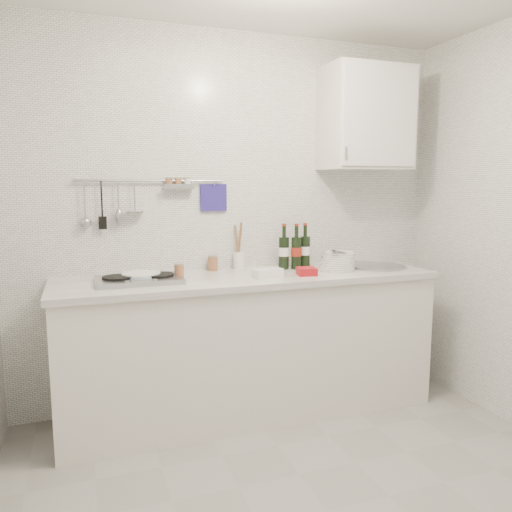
{
  "coord_description": "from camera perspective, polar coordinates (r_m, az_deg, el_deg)",
  "views": [
    {
      "loc": [
        -1.02,
        -1.88,
        1.5
      ],
      "look_at": [
        -0.03,
        0.9,
        1.07
      ],
      "focal_mm": 35.0,
      "sensor_mm": 36.0,
      "label": 1
    }
  ],
  "objects": [
    {
      "name": "wall_rail",
      "position": [
        3.27,
        -12.25,
        6.75
      ],
      "size": [
        0.98,
        0.09,
        0.34
      ],
      "color": "#93969B",
      "rests_on": "back_wall"
    },
    {
      "name": "jar_b",
      "position": [
        3.59,
        4.73,
        -0.41
      ],
      "size": [
        0.07,
        0.07,
        0.09
      ],
      "rotation": [
        0.0,
        0.0,
        -0.21
      ],
      "color": "#92593A",
      "rests_on": "counter"
    },
    {
      "name": "jar_d",
      "position": [
        3.08,
        -8.78,
        -1.73
      ],
      "size": [
        0.06,
        0.06,
        0.1
      ],
      "rotation": [
        0.0,
        0.0,
        -0.08
      ],
      "color": "#92593A",
      "rests_on": "counter"
    },
    {
      "name": "wine_bottles",
      "position": [
        3.44,
        4.5,
        1.12
      ],
      "size": [
        0.23,
        0.1,
        0.31
      ],
      "rotation": [
        0.0,
        0.0,
        0.02
      ],
      "color": "black",
      "rests_on": "counter"
    },
    {
      "name": "plate_stack_sink",
      "position": [
        3.46,
        9.31,
        -0.59
      ],
      "size": [
        0.28,
        0.26,
        0.12
      ],
      "rotation": [
        0.0,
        0.0,
        -0.19
      ],
      "color": "white",
      "rests_on": "counter"
    },
    {
      "name": "plate_stack_hob",
      "position": [
        3.08,
        -13.14,
        -2.36
      ],
      "size": [
        0.26,
        0.25,
        0.05
      ],
      "rotation": [
        0.0,
        0.0,
        0.41
      ],
      "color": "#4A6BA8",
      "rests_on": "counter"
    },
    {
      "name": "counter",
      "position": [
        3.33,
        -0.59,
        -10.46
      ],
      "size": [
        2.44,
        0.64,
        0.96
      ],
      "color": "silver",
      "rests_on": "floor"
    },
    {
      "name": "back_wall",
      "position": [
        3.44,
        -2.33,
        4.06
      ],
      "size": [
        3.0,
        0.02,
        2.5
      ],
      "primitive_type": "cube",
      "color": "silver",
      "rests_on": "floor"
    },
    {
      "name": "butter_dish",
      "position": [
        3.12,
        1.33,
        -1.98
      ],
      "size": [
        0.2,
        0.13,
        0.06
      ],
      "primitive_type": "cube",
      "rotation": [
        0.0,
        0.0,
        0.21
      ],
      "color": "white",
      "rests_on": "counter"
    },
    {
      "name": "jar_a",
      "position": [
        3.37,
        -4.96,
        -0.8
      ],
      "size": [
        0.07,
        0.07,
        0.1
      ],
      "rotation": [
        0.0,
        0.0,
        -0.22
      ],
      "color": "#92593A",
      "rests_on": "counter"
    },
    {
      "name": "strawberry_punnet",
      "position": [
        3.22,
        5.8,
        -1.75
      ],
      "size": [
        0.14,
        0.14,
        0.05
      ],
      "primitive_type": "cube",
      "rotation": [
        0.0,
        0.0,
        -0.19
      ],
      "color": "red",
      "rests_on": "counter"
    },
    {
      "name": "wall_cabinet",
      "position": [
        3.67,
        12.51,
        15.07
      ],
      "size": [
        0.6,
        0.38,
        0.7
      ],
      "color": "silver",
      "rests_on": "back_wall"
    },
    {
      "name": "floor",
      "position": [
        2.61,
        8.16,
        -26.89
      ],
      "size": [
        3.0,
        3.0,
        0.0
      ],
      "primitive_type": "plane",
      "color": "gray",
      "rests_on": "ground"
    },
    {
      "name": "utensil_crock",
      "position": [
        3.43,
        -1.99,
        -0.24
      ],
      "size": [
        0.08,
        0.08,
        0.32
      ],
      "rotation": [
        0.0,
        0.0,
        0.22
      ],
      "color": "white",
      "rests_on": "counter"
    },
    {
      "name": "jar_c",
      "position": [
        3.5,
        7.97,
        -0.64
      ],
      "size": [
        0.07,
        0.07,
        0.09
      ],
      "rotation": [
        0.0,
        0.0,
        0.19
      ],
      "color": "#92593A",
      "rests_on": "counter"
    }
  ]
}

